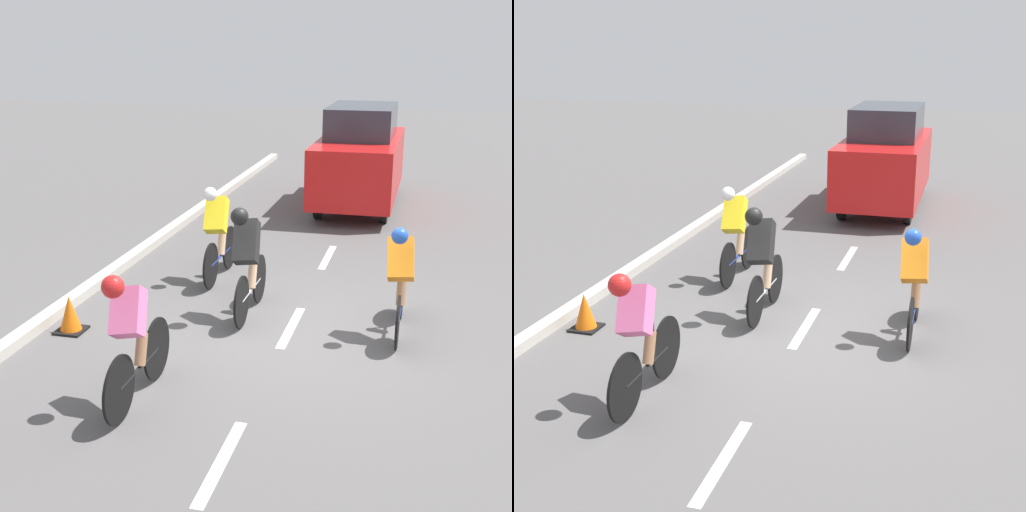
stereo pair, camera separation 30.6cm
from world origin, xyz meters
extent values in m
plane|color=#565454|center=(0.00, 0.00, 0.00)|extent=(60.00, 60.00, 0.00)
cube|color=white|center=(0.00, 3.07, 0.00)|extent=(0.12, 1.40, 0.01)
cube|color=white|center=(0.00, -0.13, 0.00)|extent=(0.12, 1.40, 0.01)
cube|color=white|center=(0.00, -3.33, 0.00)|extent=(0.12, 1.40, 0.01)
cube|color=#B7B2A8|center=(3.20, -0.13, 0.07)|extent=(0.20, 26.36, 0.14)
cylinder|color=black|center=(0.64, -0.96, 0.35)|extent=(0.03, 0.70, 0.70)
cylinder|color=black|center=(0.64, 0.01, 0.35)|extent=(0.03, 0.70, 0.70)
cylinder|color=#B7B7BC|center=(0.64, -0.48, 0.35)|extent=(0.04, 0.97, 0.04)
cylinder|color=#B7B7BC|center=(0.64, -0.65, 0.56)|extent=(0.04, 0.04, 0.42)
cylinder|color=green|center=(0.64, -0.53, 0.45)|extent=(0.07, 0.07, 0.16)
cylinder|color=#DBAD84|center=(0.64, -0.55, 0.53)|extent=(0.12, 0.23, 0.36)
cube|color=black|center=(0.67, -0.38, 1.06)|extent=(0.39, 0.50, 0.63)
sphere|color=black|center=(0.70, -0.16, 1.46)|extent=(0.24, 0.24, 0.24)
cylinder|color=black|center=(-1.38, -0.84, 0.33)|extent=(0.03, 0.66, 0.66)
cylinder|color=black|center=(-1.38, 0.18, 0.33)|extent=(0.03, 0.66, 0.66)
cylinder|color=navy|center=(-1.38, -0.33, 0.33)|extent=(0.04, 1.02, 0.04)
cylinder|color=navy|center=(-1.38, -0.51, 0.54)|extent=(0.04, 0.04, 0.42)
cylinder|color=#1999D8|center=(-1.38, -0.38, 0.43)|extent=(0.07, 0.07, 0.16)
cylinder|color=#9E704C|center=(-1.38, -0.41, 0.51)|extent=(0.12, 0.23, 0.36)
cube|color=orange|center=(-1.36, -0.23, 1.02)|extent=(0.37, 0.47, 0.58)
sphere|color=blue|center=(-1.34, -0.01, 1.37)|extent=(0.21, 0.21, 0.21)
cylinder|color=black|center=(1.17, 1.65, 0.35)|extent=(0.03, 0.71, 0.71)
cylinder|color=black|center=(1.17, 2.64, 0.35)|extent=(0.03, 0.71, 0.71)
cylinder|color=black|center=(1.17, 2.15, 0.35)|extent=(0.04, 0.99, 0.04)
cylinder|color=black|center=(1.17, 1.97, 0.56)|extent=(0.04, 0.04, 0.42)
cylinder|color=yellow|center=(1.17, 2.10, 0.45)|extent=(0.07, 0.07, 0.16)
cylinder|color=#9E704C|center=(1.17, 2.07, 0.53)|extent=(0.12, 0.23, 0.36)
cube|color=pink|center=(1.21, 2.25, 1.02)|extent=(0.40, 0.45, 0.57)
sphere|color=red|center=(1.25, 2.47, 1.36)|extent=(0.23, 0.23, 0.23)
cylinder|color=black|center=(1.49, -2.35, 0.35)|extent=(0.03, 0.71, 0.71)
cylinder|color=black|center=(1.49, -1.33, 0.35)|extent=(0.03, 0.71, 0.71)
cylinder|color=navy|center=(1.49, -1.84, 0.35)|extent=(0.04, 1.02, 0.04)
cylinder|color=navy|center=(1.49, -2.02, 0.56)|extent=(0.04, 0.04, 0.42)
cylinder|color=white|center=(1.49, -1.89, 0.45)|extent=(0.07, 0.07, 0.16)
cylinder|color=#DBAD84|center=(1.49, -1.92, 0.53)|extent=(0.12, 0.23, 0.36)
cube|color=yellow|center=(1.51, -1.74, 1.05)|extent=(0.37, 0.48, 0.59)
sphere|color=white|center=(1.53, -1.52, 1.42)|extent=(0.21, 0.21, 0.21)
cylinder|color=black|center=(-0.76, -5.99, 0.32)|extent=(0.14, 0.64, 0.64)
cylinder|color=black|center=(0.60, -5.99, 0.32)|extent=(0.14, 0.64, 0.64)
cylinder|color=black|center=(-0.76, -8.63, 0.32)|extent=(0.14, 0.64, 0.64)
cylinder|color=black|center=(0.60, -8.63, 0.32)|extent=(0.14, 0.64, 0.64)
cube|color=red|center=(-0.08, -7.31, 0.93)|extent=(1.70, 4.25, 1.23)
cube|color=#2D333D|center=(-0.08, -7.52, 1.88)|extent=(1.39, 2.34, 0.67)
cube|color=black|center=(2.75, 0.70, 0.01)|extent=(0.36, 0.36, 0.03)
cone|color=orange|center=(2.75, 0.70, 0.26)|extent=(0.28, 0.28, 0.46)
camera|label=1|loc=(-1.67, 8.42, 3.68)|focal=50.00mm
camera|label=2|loc=(-1.96, 8.34, 3.68)|focal=50.00mm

